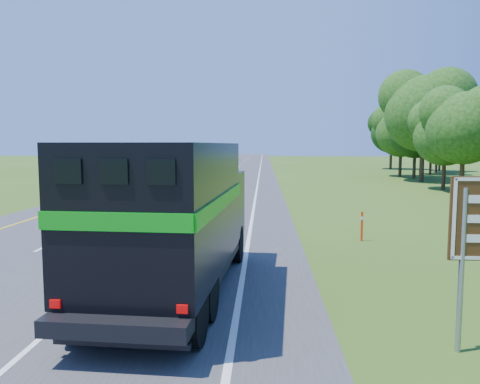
{
  "coord_description": "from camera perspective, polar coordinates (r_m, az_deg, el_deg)",
  "views": [
    {
      "loc": [
        6.08,
        -5.98,
        3.73
      ],
      "look_at": [
        4.92,
        16.79,
        1.42
      ],
      "focal_mm": 35.0,
      "sensor_mm": 36.0,
      "label": 1
    }
  ],
  "objects": [
    {
      "name": "lane_markings",
      "position": [
        56.43,
        -3.27,
        2.04
      ],
      "size": [
        11.15,
        260.0,
        0.01
      ],
      "color": "yellow",
      "rests_on": "road"
    },
    {
      "name": "delineator",
      "position": [
        18.78,
        14.63,
        -3.94
      ],
      "size": [
        0.09,
        0.05,
        1.15
      ],
      "color": "#FF330D",
      "rests_on": "ground"
    },
    {
      "name": "horse_truck",
      "position": [
        11.5,
        -8.07,
        -2.75
      ],
      "size": [
        3.14,
        8.57,
        3.73
      ],
      "rotation": [
        0.0,
        0.0,
        -0.06
      ],
      "color": "black",
      "rests_on": "road"
    },
    {
      "name": "far_car",
      "position": [
        116.93,
        -1.73,
        4.39
      ],
      "size": [
        2.21,
        5.03,
        1.69
      ],
      "primitive_type": "imported",
      "rotation": [
        0.0,
        0.0,
        0.04
      ],
      "color": "silver",
      "rests_on": "road"
    },
    {
      "name": "road",
      "position": [
        56.44,
        -3.27,
        2.01
      ],
      "size": [
        15.0,
        260.0,
        0.04
      ],
      "primitive_type": "cube",
      "color": "#38383A",
      "rests_on": "ground"
    },
    {
      "name": "white_suv",
      "position": [
        57.52,
        -7.26,
        3.0
      ],
      "size": [
        3.37,
        6.88,
        1.88
      ],
      "primitive_type": "imported",
      "rotation": [
        0.0,
        0.0,
        -0.04
      ],
      "color": "silver",
      "rests_on": "road"
    }
  ]
}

